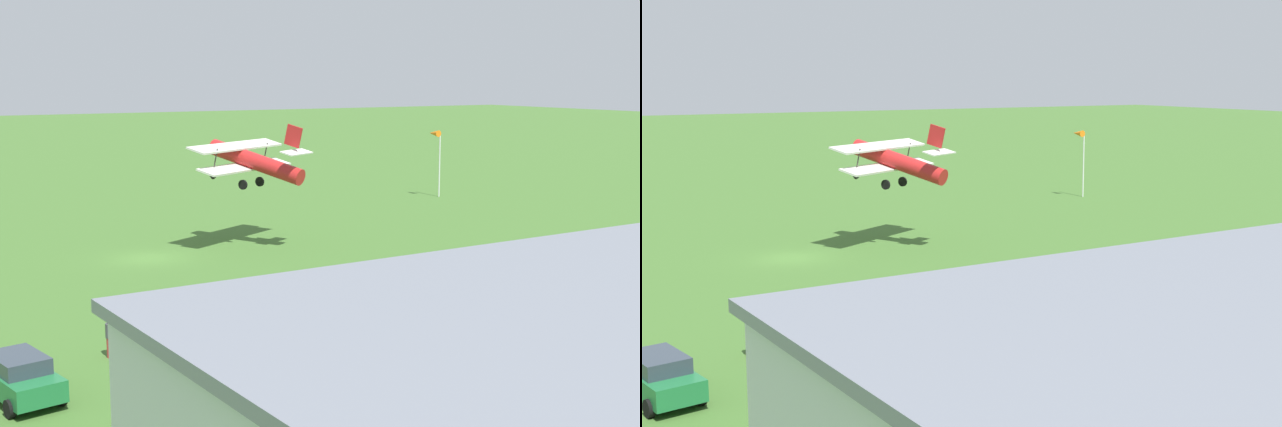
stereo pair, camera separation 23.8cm
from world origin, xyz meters
TOP-DOWN VIEW (x-y plane):
  - ground_plane at (0.00, 0.00)m, footprint 400.00×400.00m
  - biplane at (-7.27, -0.44)m, footprint 8.65×7.84m
  - car_white at (-17.26, 21.48)m, footprint 2.50×4.32m
  - car_green at (12.03, 20.86)m, footprint 2.60×4.47m
  - person_by_parked_cars at (-10.15, 15.81)m, footprint 0.46×0.46m
  - person_near_hangar_door at (7.85, 17.83)m, footprint 0.47×0.47m
  - windsock at (-31.95, -13.26)m, footprint 1.09×1.32m

SIDE VIEW (x-z plane):
  - ground_plane at x=0.00m, z-range 0.00..0.00m
  - person_near_hangar_door at x=7.85m, z-range -0.01..1.62m
  - person_by_parked_cars at x=-10.15m, z-range 0.00..1.69m
  - car_green at x=12.03m, z-range 0.03..1.67m
  - car_white at x=-17.26m, z-range 0.03..1.69m
  - windsock at x=-31.95m, z-range 2.34..8.51m
  - biplane at x=-7.27m, z-range 3.52..7.79m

